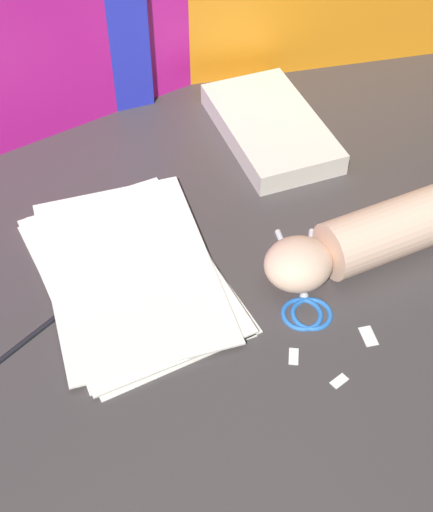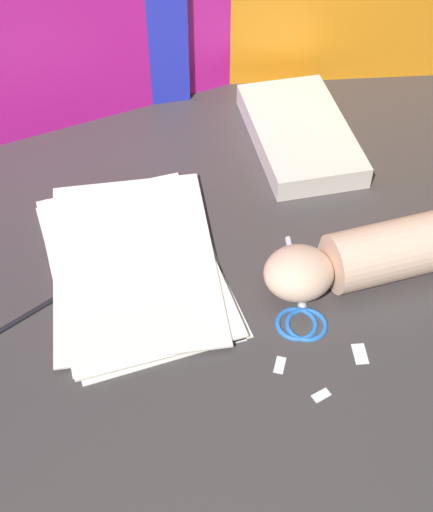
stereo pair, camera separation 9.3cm
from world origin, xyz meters
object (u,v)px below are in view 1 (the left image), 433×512
paper_stack (131,272)px  book_closed (270,127)px  scissors (305,295)px  hand_forearm (382,233)px

paper_stack → book_closed: (0.31, 0.21, 0.01)m
scissors → hand_forearm: size_ratio=0.55×
scissors → book_closed: bearing=72.2°
hand_forearm → scissors: bearing=-166.4°
scissors → hand_forearm: 0.14m
scissors → paper_stack: bearing=148.1°
book_closed → scissors: (-0.11, -0.34, -0.01)m
book_closed → scissors: bearing=-107.8°
scissors → hand_forearm: (0.13, 0.03, 0.04)m
book_closed → hand_forearm: (0.03, -0.30, 0.02)m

